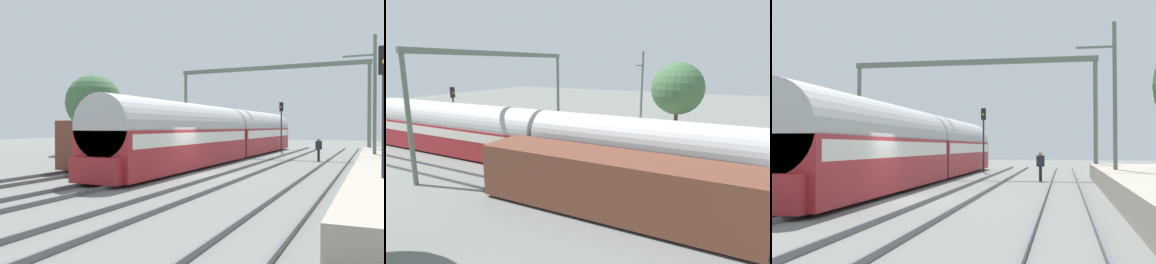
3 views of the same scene
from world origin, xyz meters
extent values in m
plane|color=slate|center=(0.00, 0.00, 0.00)|extent=(120.00, 120.00, 0.00)
cube|color=#5B5A60|center=(-6.77, 0.00, 0.08)|extent=(0.08, 60.00, 0.16)
cube|color=#5B5A60|center=(-5.33, 0.00, 0.08)|extent=(0.08, 60.00, 0.16)
cube|color=#5B5A60|center=(-2.73, 0.00, 0.08)|extent=(0.08, 60.00, 0.16)
cube|color=#5B5A60|center=(-1.30, 0.00, 0.08)|extent=(0.08, 60.00, 0.16)
cube|color=#5B5A60|center=(1.30, 0.00, 0.08)|extent=(0.08, 60.00, 0.16)
cube|color=#5B5A60|center=(2.73, 0.00, 0.08)|extent=(0.08, 60.00, 0.16)
cube|color=#5B5A60|center=(5.33, 0.00, 0.08)|extent=(0.08, 60.00, 0.16)
cube|color=#5B5A60|center=(6.77, 0.00, 0.08)|extent=(0.08, 60.00, 0.16)
cube|color=maroon|center=(-2.02, 2.57, 1.26)|extent=(2.90, 16.00, 2.20)
cube|color=silver|center=(-2.02, 2.57, 1.89)|extent=(2.93, 15.36, 0.64)
cylinder|color=#AFAFAF|center=(-2.02, 2.57, 2.56)|extent=(2.84, 16.00, 2.84)
cube|color=maroon|center=(-2.02, 18.92, 1.26)|extent=(2.90, 16.00, 2.20)
cube|color=silver|center=(-2.02, 18.92, 1.89)|extent=(2.93, 15.36, 0.64)
cylinder|color=#AFAFAF|center=(-2.02, 18.92, 2.56)|extent=(2.84, 16.00, 2.84)
cube|color=maroon|center=(-2.02, -5.68, 0.71)|extent=(2.40, 0.50, 1.10)
cube|color=brown|center=(-6.05, 4.23, 1.51)|extent=(2.80, 13.00, 2.70)
cube|color=black|center=(-6.05, 4.23, 0.21)|extent=(2.52, 11.96, 0.10)
cylinder|color=black|center=(4.71, 11.53, 0.42)|extent=(0.25, 0.25, 0.85)
cube|color=#232833|center=(4.71, 11.53, 1.17)|extent=(0.47, 0.43, 0.64)
sphere|color=tan|center=(4.71, 11.53, 1.61)|extent=(0.24, 0.24, 0.24)
cylinder|color=#2D2D33|center=(8.75, -4.99, 2.08)|extent=(0.14, 0.14, 4.17)
cylinder|color=#2D2D33|center=(-0.10, 21.20, 2.05)|extent=(0.14, 0.14, 4.09)
cube|color=black|center=(-0.10, 21.20, 4.54)|extent=(0.36, 0.20, 0.90)
sphere|color=yellow|center=(-0.10, 21.08, 4.52)|extent=(0.16, 0.16, 0.16)
cylinder|color=slate|center=(-8.05, 15.57, 3.75)|extent=(0.28, 0.28, 7.50)
cylinder|color=slate|center=(8.05, 15.57, 3.75)|extent=(0.28, 0.28, 7.50)
cube|color=slate|center=(0.00, 15.57, 7.68)|extent=(16.50, 0.24, 0.36)
cylinder|color=slate|center=(8.45, 7.11, 4.00)|extent=(0.20, 0.20, 8.00)
cube|color=slate|center=(7.55, 7.11, 6.80)|extent=(1.80, 0.10, 0.10)
cylinder|color=#4C3826|center=(-15.50, 11.17, 1.42)|extent=(0.36, 0.36, 2.84)
sphere|color=#406740|center=(-15.50, 11.17, 4.78)|extent=(5.19, 5.19, 5.19)
camera|label=1|loc=(8.50, -18.97, 2.52)|focal=37.40mm
camera|label=2|loc=(-18.99, -0.95, 6.98)|focal=29.39mm
camera|label=3|loc=(6.04, -18.37, 1.99)|focal=48.16mm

